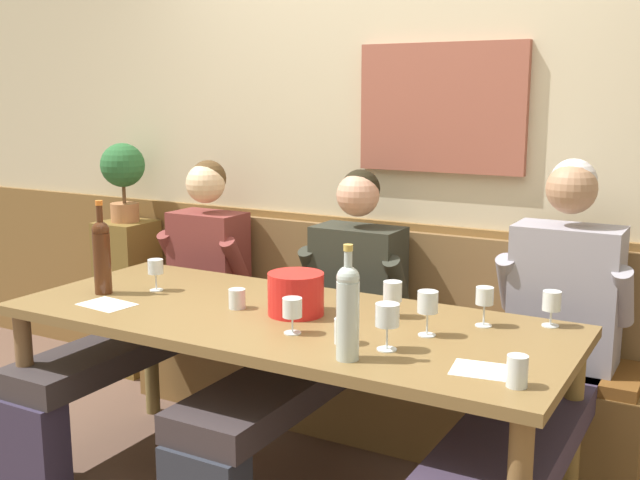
{
  "coord_description": "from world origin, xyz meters",
  "views": [
    {
      "loc": [
        1.49,
        -2.29,
        1.58
      ],
      "look_at": [
        -0.04,
        0.43,
        0.98
      ],
      "focal_mm": 42.93,
      "sensor_mm": 36.0,
      "label": 1
    }
  ],
  "objects_px": {
    "person_left_seat": "(161,299)",
    "wine_glass_center_front": "(485,298)",
    "wine_glass_mid_left": "(156,268)",
    "wine_glass_center_rear": "(292,310)",
    "wine_glass_left_end": "(387,316)",
    "water_tumbler_right": "(237,299)",
    "water_tumbler_left": "(517,371)",
    "wine_bottle_clear_water": "(348,309)",
    "wine_glass_right_end": "(428,304)",
    "wine_glass_by_bottle": "(552,302)",
    "water_tumbler_center": "(343,331)",
    "wine_glass_mid_right": "(393,292)",
    "wall_bench": "(367,371)",
    "person_right_seat": "(542,354)",
    "wine_bottle_amber_mid": "(102,254)",
    "dining_table": "(283,334)",
    "ice_bucket": "(296,294)",
    "person_center_left_seat": "(318,327)",
    "potted_plant": "(123,172)"
  },
  "relations": [
    {
      "from": "wall_bench",
      "to": "wine_glass_left_end",
      "type": "xyz_separation_m",
      "value": [
        0.51,
        -0.92,
        0.59
      ]
    },
    {
      "from": "wine_bottle_amber_mid",
      "to": "water_tumbler_center",
      "type": "height_order",
      "value": "wine_bottle_amber_mid"
    },
    {
      "from": "wine_bottle_clear_water",
      "to": "wine_glass_right_end",
      "type": "bearing_deg",
      "value": 69.53
    },
    {
      "from": "ice_bucket",
      "to": "wine_glass_left_end",
      "type": "relative_size",
      "value": 1.37
    },
    {
      "from": "wine_glass_center_rear",
      "to": "water_tumbler_left",
      "type": "xyz_separation_m",
      "value": [
        0.82,
        -0.11,
        -0.04
      ]
    },
    {
      "from": "wine_glass_by_bottle",
      "to": "water_tumbler_left",
      "type": "xyz_separation_m",
      "value": [
        0.05,
        -0.64,
        -0.04
      ]
    },
    {
      "from": "wine_glass_mid_right",
      "to": "wine_glass_center_rear",
      "type": "bearing_deg",
      "value": -122.01
    },
    {
      "from": "wine_glass_center_front",
      "to": "water_tumbler_center",
      "type": "relative_size",
      "value": 1.68
    },
    {
      "from": "wine_glass_right_end",
      "to": "wine_glass_left_end",
      "type": "distance_m",
      "value": 0.21
    },
    {
      "from": "dining_table",
      "to": "person_right_seat",
      "type": "xyz_separation_m",
      "value": [
        0.89,
        0.37,
        -0.04
      ]
    },
    {
      "from": "water_tumbler_center",
      "to": "wine_glass_mid_left",
      "type": "bearing_deg",
      "value": 167.33
    },
    {
      "from": "person_left_seat",
      "to": "ice_bucket",
      "type": "height_order",
      "value": "person_left_seat"
    },
    {
      "from": "wine_glass_by_bottle",
      "to": "wine_bottle_clear_water",
      "type": "bearing_deg",
      "value": -125.55
    },
    {
      "from": "person_left_seat",
      "to": "wine_glass_center_front",
      "type": "height_order",
      "value": "person_left_seat"
    },
    {
      "from": "wine_glass_mid_left",
      "to": "wine_glass_center_front",
      "type": "xyz_separation_m",
      "value": [
        1.37,
        0.19,
        0.01
      ]
    },
    {
      "from": "wall_bench",
      "to": "wine_glass_left_end",
      "type": "relative_size",
      "value": 15.74
    },
    {
      "from": "ice_bucket",
      "to": "wine_glass_mid_left",
      "type": "xyz_separation_m",
      "value": [
        -0.7,
        0.01,
        0.02
      ]
    },
    {
      "from": "wine_bottle_clear_water",
      "to": "wine_glass_mid_right",
      "type": "xyz_separation_m",
      "value": [
        -0.07,
        0.5,
        -0.07
      ]
    },
    {
      "from": "ice_bucket",
      "to": "water_tumbler_right",
      "type": "height_order",
      "value": "ice_bucket"
    },
    {
      "from": "wine_glass_mid_right",
      "to": "water_tumbler_right",
      "type": "bearing_deg",
      "value": -161.72
    },
    {
      "from": "ice_bucket",
      "to": "wine_glass_by_bottle",
      "type": "xyz_separation_m",
      "value": [
        0.88,
        0.32,
        0.01
      ]
    },
    {
      "from": "wine_bottle_clear_water",
      "to": "wine_glass_center_front",
      "type": "distance_m",
      "value": 0.62
    },
    {
      "from": "person_left_seat",
      "to": "water_tumbler_left",
      "type": "xyz_separation_m",
      "value": [
        1.88,
        -0.63,
        0.19
      ]
    },
    {
      "from": "dining_table",
      "to": "wine_bottle_amber_mid",
      "type": "relative_size",
      "value": 5.49
    },
    {
      "from": "wine_glass_mid_left",
      "to": "wine_glass_center_rear",
      "type": "relative_size",
      "value": 1.06
    },
    {
      "from": "wall_bench",
      "to": "person_right_seat",
      "type": "distance_m",
      "value": 1.03
    },
    {
      "from": "person_center_left_seat",
      "to": "wine_glass_center_rear",
      "type": "bearing_deg",
      "value": -69.5
    },
    {
      "from": "wine_bottle_amber_mid",
      "to": "water_tumbler_right",
      "type": "distance_m",
      "value": 0.64
    },
    {
      "from": "water_tumbler_center",
      "to": "water_tumbler_left",
      "type": "bearing_deg",
      "value": -9.05
    },
    {
      "from": "ice_bucket",
      "to": "wine_bottle_amber_mid",
      "type": "relative_size",
      "value": 0.54
    },
    {
      "from": "wine_bottle_amber_mid",
      "to": "wine_glass_mid_right",
      "type": "distance_m",
      "value": 1.23
    },
    {
      "from": "wine_bottle_amber_mid",
      "to": "wine_glass_mid_left",
      "type": "distance_m",
      "value": 0.23
    },
    {
      "from": "wine_bottle_clear_water",
      "to": "wine_glass_mid_left",
      "type": "height_order",
      "value": "wine_bottle_clear_water"
    },
    {
      "from": "person_right_seat",
      "to": "potted_plant",
      "type": "xyz_separation_m",
      "value": [
        -2.43,
        0.41,
        0.51
      ]
    },
    {
      "from": "wine_glass_by_bottle",
      "to": "wine_glass_center_rear",
      "type": "height_order",
      "value": "wine_glass_by_bottle"
    },
    {
      "from": "wine_glass_center_front",
      "to": "water_tumbler_right",
      "type": "height_order",
      "value": "wine_glass_center_front"
    },
    {
      "from": "person_right_seat",
      "to": "wine_bottle_amber_mid",
      "type": "distance_m",
      "value": 1.81
    },
    {
      "from": "wine_bottle_clear_water",
      "to": "wine_glass_center_rear",
      "type": "height_order",
      "value": "wine_bottle_clear_water"
    },
    {
      "from": "wine_glass_left_end",
      "to": "wine_glass_mid_right",
      "type": "xyz_separation_m",
      "value": [
        -0.14,
        0.35,
        -0.02
      ]
    },
    {
      "from": "person_center_left_seat",
      "to": "wine_glass_mid_left",
      "type": "distance_m",
      "value": 0.73
    },
    {
      "from": "person_right_seat",
      "to": "water_tumbler_center",
      "type": "height_order",
      "value": "person_right_seat"
    },
    {
      "from": "wine_glass_by_bottle",
      "to": "water_tumbler_center",
      "type": "distance_m",
      "value": 0.78
    },
    {
      "from": "ice_bucket",
      "to": "wine_glass_center_front",
      "type": "distance_m",
      "value": 0.7
    },
    {
      "from": "wine_bottle_clear_water",
      "to": "wine_glass_left_end",
      "type": "distance_m",
      "value": 0.17
    },
    {
      "from": "wine_glass_left_end",
      "to": "water_tumbler_right",
      "type": "height_order",
      "value": "wine_glass_left_end"
    },
    {
      "from": "dining_table",
      "to": "wine_bottle_clear_water",
      "type": "height_order",
      "value": "wine_bottle_clear_water"
    },
    {
      "from": "wine_glass_center_front",
      "to": "wine_glass_mid_right",
      "type": "bearing_deg",
      "value": -170.5
    },
    {
      "from": "person_left_seat",
      "to": "water_tumbler_left",
      "type": "distance_m",
      "value": 2.0
    },
    {
      "from": "person_center_left_seat",
      "to": "wine_glass_mid_right",
      "type": "height_order",
      "value": "person_center_left_seat"
    },
    {
      "from": "wine_glass_right_end",
      "to": "wine_glass_by_bottle",
      "type": "relative_size",
      "value": 1.22
    }
  ]
}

